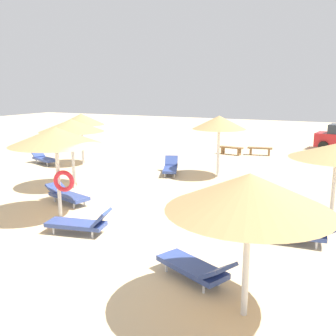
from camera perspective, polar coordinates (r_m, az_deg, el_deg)
The scene contains 14 objects.
ground_plane at distance 11.94m, azimuth -6.29°, elevation -8.36°, with size 80.00×80.00×0.00m, color beige.
parasol_0 at distance 6.77m, azimuth 12.05°, elevation -3.58°, with size 2.96×2.96×2.69m.
parasol_1 at distance 12.49m, azimuth -16.40°, elevation 4.43°, with size 2.91×2.91×2.91m.
parasol_3 at distance 16.05m, azimuth -14.24°, elevation 6.14°, with size 2.62×2.62×2.87m.
parasol_4 at distance 17.72m, azimuth 7.65°, elevation 6.74°, with size 2.46×2.46×2.87m.
parasol_5 at distance 21.01m, azimuth -12.83°, elevation 7.09°, with size 2.43×2.43×2.76m.
lounger_1 at distance 11.32m, azimuth -12.96°, elevation -8.03°, with size 1.96×1.01×0.77m.
lounger_2 at distance 10.98m, azimuth 18.91°, elevation -9.10°, with size 1.96×0.82×0.64m.
lounger_3 at distance 14.37m, azimuth -14.89°, elevation -3.88°, with size 2.02×1.14×0.62m.
lounger_4 at distance 18.50m, azimuth 0.38°, elevation 0.09°, with size 1.28×1.97×0.77m.
lounger_5 at distance 22.02m, azimuth -18.05°, elevation 1.40°, with size 2.00×1.19×0.70m.
lounger_6 at distance 8.56m, azimuth 4.20°, elevation -14.60°, with size 2.00×1.37×0.68m.
bench_0 at distance 24.17m, azimuth 9.39°, elevation 2.80°, with size 1.54×0.58×0.49m.
bench_1 at distance 24.29m, azimuth 13.56°, elevation 2.67°, with size 1.55×0.64×0.49m.
Camera 1 is at (5.97, -9.48, 4.14)m, focal length 40.81 mm.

